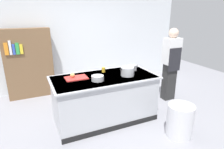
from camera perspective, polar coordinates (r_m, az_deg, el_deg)
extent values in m
plane|color=gray|center=(4.00, -2.13, -12.95)|extent=(10.00, 10.00, 0.00)
cube|color=silver|center=(5.45, -10.96, 11.96)|extent=(6.40, 0.12, 3.00)
cube|color=#B7BABF|center=(3.79, -2.21, -7.12)|extent=(1.90, 0.90, 0.90)
cube|color=#B7BABF|center=(3.62, -2.29, -0.90)|extent=(1.98, 0.98, 0.03)
cube|color=black|center=(3.62, 0.72, -15.69)|extent=(1.90, 0.01, 0.10)
cube|color=red|center=(3.58, -10.58, -1.02)|extent=(0.40, 0.28, 0.02)
sphere|color=tan|center=(3.59, -11.69, -0.16)|extent=(0.09, 0.09, 0.09)
cylinder|color=#B7BABF|center=(3.67, 4.62, 0.93)|extent=(0.25, 0.25, 0.17)
cube|color=black|center=(3.59, 2.65, 1.54)|extent=(0.04, 0.02, 0.01)
cube|color=black|center=(3.72, 6.56, 2.06)|extent=(0.04, 0.02, 0.01)
cylinder|color=#99999E|center=(4.03, 6.08, 2.08)|extent=(0.18, 0.18, 0.11)
cube|color=black|center=(3.97, 4.77, 2.45)|extent=(0.04, 0.02, 0.01)
cube|color=black|center=(4.07, 7.39, 2.77)|extent=(0.04, 0.02, 0.01)
cylinder|color=#B7BABF|center=(3.41, -4.30, -1.08)|extent=(0.22, 0.22, 0.09)
cylinder|color=yellow|center=(3.88, -2.56, 1.42)|extent=(0.07, 0.07, 0.10)
cylinder|color=silver|center=(3.59, 19.53, -12.76)|extent=(0.45, 0.45, 0.58)
cube|color=#2A2A2A|center=(4.86, 16.55, -1.99)|extent=(0.28, 0.20, 0.90)
cube|color=silver|center=(4.66, 17.38, 6.68)|extent=(0.38, 0.24, 0.60)
sphere|color=beige|center=(4.60, 17.88, 11.67)|extent=(0.22, 0.22, 0.22)
cube|color=#232328|center=(4.61, 18.19, 4.18)|extent=(0.34, 0.02, 0.54)
cube|color=brown|center=(5.12, -23.38, 2.95)|extent=(1.10, 0.28, 1.70)
cube|color=orange|center=(4.89, -28.96, 6.65)|extent=(0.08, 0.03, 0.28)
cube|color=white|center=(4.88, -28.03, 7.03)|extent=(0.05, 0.03, 0.32)
cube|color=#3351B7|center=(4.88, -27.20, 6.66)|extent=(0.05, 0.03, 0.24)
cube|color=green|center=(4.88, -26.33, 6.92)|extent=(0.08, 0.03, 0.26)
cube|color=yellow|center=(4.88, -25.36, 6.82)|extent=(0.07, 0.03, 0.22)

